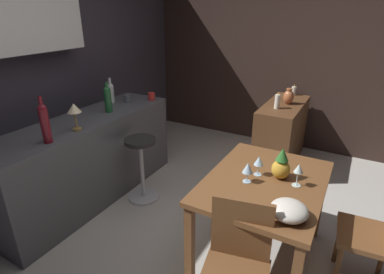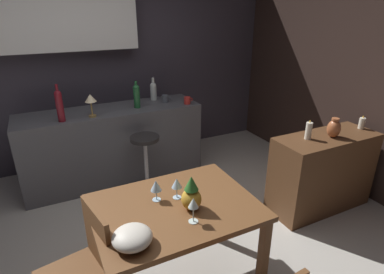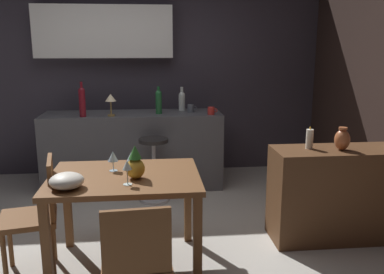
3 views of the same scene
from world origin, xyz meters
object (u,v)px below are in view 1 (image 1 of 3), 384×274
at_px(chair_near_window, 237,265).
at_px(pillar_candle_short, 277,102).
at_px(wine_glass_center, 259,161).
at_px(wine_bottle_ruby, 45,122).
at_px(pineapple_centerpiece, 281,166).
at_px(wine_glass_left, 248,168).
at_px(dining_table, 264,191).
at_px(chair_by_doorway, 379,235).
at_px(wine_bottle_clear, 110,92).
at_px(cup_red, 151,96).
at_px(vase_copper, 289,97).
at_px(counter_lamp, 74,110).
at_px(wine_bottle_green, 108,98).
at_px(bar_stool, 142,168).
at_px(cup_slate, 128,98).
at_px(pillar_candle_tall, 294,91).
at_px(wine_glass_right, 299,169).
at_px(fruit_bowl, 289,210).
at_px(sideboard_cabinet, 281,134).

height_order(chair_near_window, pillar_candle_short, pillar_candle_short).
height_order(wine_glass_center, wine_bottle_ruby, wine_bottle_ruby).
bearing_deg(pineapple_centerpiece, wine_glass_left, 131.38).
xyz_separation_m(dining_table, wine_glass_left, (-0.09, 0.12, 0.21)).
relative_size(chair_by_doorway, wine_bottle_clear, 2.93).
xyz_separation_m(wine_bottle_ruby, wine_bottle_clear, (1.15, 0.36, -0.05)).
height_order(wine_glass_center, cup_red, cup_red).
xyz_separation_m(chair_near_window, vase_copper, (2.46, 0.30, 0.42)).
relative_size(wine_bottle_clear, counter_lamp, 1.14).
height_order(dining_table, wine_bottle_green, wine_bottle_green).
bearing_deg(dining_table, counter_lamp, 97.94).
height_order(wine_glass_left, pillar_candle_short, pillar_candle_short).
bearing_deg(bar_stool, cup_slate, 48.45).
distance_m(chair_near_window, pillar_candle_tall, 2.97).
relative_size(chair_near_window, pillar_candle_tall, 6.13).
xyz_separation_m(wine_bottle_clear, pillar_candle_short, (0.96, -1.72, -0.12)).
height_order(chair_near_window, vase_copper, vase_copper).
bearing_deg(chair_near_window, wine_glass_right, -14.93).
bearing_deg(vase_copper, chair_by_doorway, -148.01).
height_order(dining_table, counter_lamp, counter_lamp).
xyz_separation_m(bar_stool, cup_slate, (0.46, 0.52, 0.57)).
bearing_deg(bar_stool, chair_by_doorway, -93.32).
bearing_deg(wine_bottle_green, vase_copper, -45.91).
height_order(chair_by_doorway, vase_copper, vase_copper).
height_order(bar_stool, fruit_bowl, fruit_bowl).
distance_m(chair_by_doorway, fruit_bowl, 0.79).
bearing_deg(wine_glass_right, pillar_candle_short, 20.09).
bearing_deg(pineapple_centerpiece, dining_table, 135.53).
xyz_separation_m(pineapple_centerpiece, pillar_candle_short, (1.47, 0.42, 0.06)).
height_order(sideboard_cabinet, wine_bottle_green, wine_bottle_green).
relative_size(chair_by_doorway, fruit_bowl, 3.62).
height_order(wine_glass_center, wine_bottle_clear, wine_bottle_clear).
bearing_deg(pineapple_centerpiece, chair_near_window, 176.27).
xyz_separation_m(wine_glass_left, wine_glass_center, (0.14, -0.04, 0.00)).
bearing_deg(fruit_bowl, wine_glass_center, 38.08).
bearing_deg(wine_glass_left, wine_bottle_green, 76.97).
relative_size(chair_near_window, wine_bottle_green, 2.77).
bearing_deg(pillar_candle_short, wine_glass_center, -170.17).
bearing_deg(pillar_candle_short, wine_bottle_green, 130.17).
height_order(cup_slate, counter_lamp, counter_lamp).
bearing_deg(dining_table, chair_near_window, -176.72).
xyz_separation_m(fruit_bowl, vase_copper, (2.19, 0.52, 0.12)).
height_order(wine_bottle_ruby, pillar_candle_short, wine_bottle_ruby).
bearing_deg(pillar_candle_short, cup_red, 115.57).
relative_size(wine_glass_left, wine_bottle_clear, 0.55).
relative_size(chair_by_doorway, pineapple_centerpiece, 3.39).
relative_size(fruit_bowl, pillar_candle_tall, 1.62).
distance_m(wine_bottle_ruby, cup_red, 1.47).
distance_m(bar_stool, counter_lamp, 0.92).
xyz_separation_m(pineapple_centerpiece, pillar_candle_tall, (2.19, 0.38, 0.03)).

